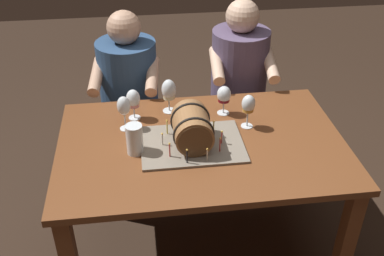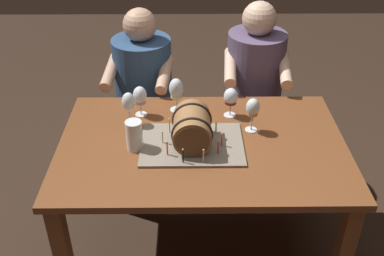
{
  "view_description": "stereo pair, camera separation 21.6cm",
  "coord_description": "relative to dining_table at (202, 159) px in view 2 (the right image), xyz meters",
  "views": [
    {
      "loc": [
        -0.28,
        -1.82,
        2.02
      ],
      "look_at": [
        -0.05,
        -0.02,
        0.84
      ],
      "focal_mm": 42.52,
      "sensor_mm": 36.0,
      "label": 1
    },
    {
      "loc": [
        -0.07,
        -1.83,
        2.02
      ],
      "look_at": [
        -0.05,
        -0.02,
        0.84
      ],
      "focal_mm": 42.52,
      "sensor_mm": 36.0,
      "label": 2
    }
  ],
  "objects": [
    {
      "name": "wine_glass_rose",
      "position": [
        -0.32,
        0.27,
        0.21
      ],
      "size": [
        0.07,
        0.07,
        0.17
      ],
      "color": "white",
      "rests_on": "dining_table"
    },
    {
      "name": "person_seated_right",
      "position": [
        0.35,
        0.74,
        -0.06
      ],
      "size": [
        0.41,
        0.49,
        1.2
      ],
      "color": "#372D40",
      "rests_on": "ground"
    },
    {
      "name": "wine_glass_red",
      "position": [
        0.16,
        0.25,
        0.21
      ],
      "size": [
        0.08,
        0.08,
        0.16
      ],
      "color": "white",
      "rests_on": "dining_table"
    },
    {
      "name": "barrel_cake",
      "position": [
        -0.05,
        -0.02,
        0.19
      ],
      "size": [
        0.5,
        0.36,
        0.2
      ],
      "color": "gray",
      "rests_on": "dining_table"
    },
    {
      "name": "wine_glass_white",
      "position": [
        -0.13,
        0.31,
        0.23
      ],
      "size": [
        0.08,
        0.08,
        0.19
      ],
      "color": "white",
      "rests_on": "dining_table"
    },
    {
      "name": "wine_glass_amber",
      "position": [
        0.25,
        0.11,
        0.23
      ],
      "size": [
        0.07,
        0.07,
        0.18
      ],
      "color": "white",
      "rests_on": "dining_table"
    },
    {
      "name": "person_seated_left",
      "position": [
        -0.35,
        0.74,
        -0.08
      ],
      "size": [
        0.43,
        0.51,
        1.16
      ],
      "color": "#1B2D46",
      "rests_on": "ground"
    },
    {
      "name": "beer_pint",
      "position": [
        -0.33,
        -0.04,
        0.17
      ],
      "size": [
        0.08,
        0.08,
        0.15
      ],
      "color": "white",
      "rests_on": "dining_table"
    },
    {
      "name": "wine_glass_empty",
      "position": [
        -0.37,
        0.17,
        0.24
      ],
      "size": [
        0.07,
        0.07,
        0.19
      ],
      "color": "white",
      "rests_on": "dining_table"
    },
    {
      "name": "ground_plane",
      "position": [
        0.0,
        0.0,
        -0.63
      ],
      "size": [
        8.0,
        8.0,
        0.0
      ],
      "primitive_type": "plane",
      "color": "#332319"
    },
    {
      "name": "dining_table",
      "position": [
        0.0,
        0.0,
        0.0
      ],
      "size": [
        1.41,
        0.92,
        0.74
      ],
      "color": "brown",
      "rests_on": "ground"
    }
  ]
}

